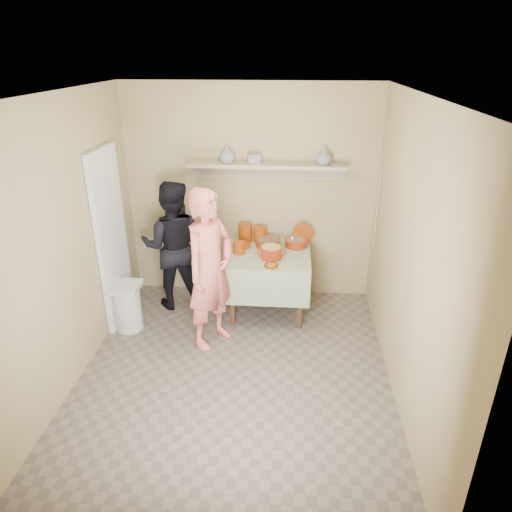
# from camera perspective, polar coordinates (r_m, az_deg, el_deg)

# --- Properties ---
(ground) EXTENTS (3.50, 3.50, 0.00)m
(ground) POSITION_cam_1_polar(r_m,az_deg,el_deg) (4.62, -2.70, -14.68)
(ground) COLOR #685B51
(ground) RESTS_ON ground
(tile_panel) EXTENTS (0.06, 0.70, 2.00)m
(tile_panel) POSITION_cam_1_polar(r_m,az_deg,el_deg) (5.26, -17.58, 1.98)
(tile_panel) COLOR silver
(tile_panel) RESTS_ON ground
(plate_stack_a) EXTENTS (0.17, 0.17, 0.22)m
(plate_stack_a) POSITION_cam_1_polar(r_m,az_deg,el_deg) (5.56, -1.35, 2.94)
(plate_stack_a) COLOR #762804
(plate_stack_a) RESTS_ON serving_table
(plate_stack_b) EXTENTS (0.16, 0.16, 0.19)m
(plate_stack_b) POSITION_cam_1_polar(r_m,az_deg,el_deg) (5.54, 0.53, 2.71)
(plate_stack_b) COLOR #762804
(plate_stack_b) RESTS_ON serving_table
(bowl_stack) EXTENTS (0.14, 0.14, 0.14)m
(bowl_stack) POSITION_cam_1_polar(r_m,az_deg,el_deg) (5.23, -2.16, 1.05)
(bowl_stack) COLOR #762804
(bowl_stack) RESTS_ON serving_table
(empty_bowl) EXTENTS (0.18, 0.18, 0.05)m
(empty_bowl) POSITION_cam_1_polar(r_m,az_deg,el_deg) (5.42, -1.72, 1.38)
(empty_bowl) COLOR #762804
(empty_bowl) RESTS_ON serving_table
(propped_lid) EXTENTS (0.28, 0.17, 0.26)m
(propped_lid) POSITION_cam_1_polar(r_m,az_deg,el_deg) (5.52, 5.84, 2.76)
(propped_lid) COLOR #762804
(propped_lid) RESTS_ON serving_table
(vase_right) EXTENTS (0.23, 0.23, 0.18)m
(vase_right) POSITION_cam_1_polar(r_m,az_deg,el_deg) (5.29, 8.47, 12.23)
(vase_right) COLOR navy
(vase_right) RESTS_ON wall_shelf
(vase_left) EXTENTS (0.21, 0.21, 0.19)m
(vase_left) POSITION_cam_1_polar(r_m,az_deg,el_deg) (5.31, -3.62, 12.51)
(vase_left) COLOR navy
(vase_left) RESTS_ON wall_shelf
(ceramic_box) EXTENTS (0.17, 0.14, 0.10)m
(ceramic_box) POSITION_cam_1_polar(r_m,az_deg,el_deg) (5.32, -0.27, 12.09)
(ceramic_box) COLOR navy
(ceramic_box) RESTS_ON wall_shelf
(person_cook) EXTENTS (0.68, 0.75, 1.72)m
(person_cook) POSITION_cam_1_polar(r_m,az_deg,el_deg) (4.67, -5.74, -1.74)
(person_cook) COLOR #D8685D
(person_cook) RESTS_ON ground
(person_helper) EXTENTS (0.81, 0.66, 1.57)m
(person_helper) POSITION_cam_1_polar(r_m,az_deg,el_deg) (5.49, -10.28, 1.28)
(person_helper) COLOR black
(person_helper) RESTS_ON ground
(room_shell) EXTENTS (3.04, 3.54, 2.62)m
(room_shell) POSITION_cam_1_polar(r_m,az_deg,el_deg) (3.81, -3.17, 4.45)
(room_shell) COLOR tan
(room_shell) RESTS_ON ground
(serving_table) EXTENTS (0.97, 0.97, 0.76)m
(serving_table) POSITION_cam_1_polar(r_m,az_deg,el_deg) (5.34, 1.53, -0.69)
(serving_table) COLOR #4C2D16
(serving_table) RESTS_ON ground
(cazuela_meat_a) EXTENTS (0.30, 0.30, 0.10)m
(cazuela_meat_a) POSITION_cam_1_polar(r_m,az_deg,el_deg) (5.41, 1.46, 1.74)
(cazuela_meat_a) COLOR #681403
(cazuela_meat_a) RESTS_ON serving_table
(cazuela_meat_b) EXTENTS (0.28, 0.28, 0.10)m
(cazuela_meat_b) POSITION_cam_1_polar(r_m,az_deg,el_deg) (5.44, 5.05, 1.76)
(cazuela_meat_b) COLOR #681403
(cazuela_meat_b) RESTS_ON serving_table
(ladle) EXTENTS (0.08, 0.26, 0.19)m
(ladle) POSITION_cam_1_polar(r_m,az_deg,el_deg) (5.41, 4.58, 2.24)
(ladle) COLOR silver
(ladle) RESTS_ON cazuela_meat_b
(cazuela_rice) EXTENTS (0.33, 0.25, 0.14)m
(cazuela_rice) POSITION_cam_1_polar(r_m,az_deg,el_deg) (5.10, 1.91, 0.58)
(cazuela_rice) COLOR #681403
(cazuela_rice) RESTS_ON serving_table
(front_plate) EXTENTS (0.16, 0.16, 0.03)m
(front_plate) POSITION_cam_1_polar(r_m,az_deg,el_deg) (4.94, 1.90, -1.21)
(front_plate) COLOR #762804
(front_plate) RESTS_ON serving_table
(wall_shelf) EXTENTS (1.80, 0.25, 0.21)m
(wall_shelf) POSITION_cam_1_polar(r_m,az_deg,el_deg) (5.35, 1.34, 11.09)
(wall_shelf) COLOR tan
(wall_shelf) RESTS_ON room_shell
(trash_bin) EXTENTS (0.32, 0.32, 0.56)m
(trash_bin) POSITION_cam_1_polar(r_m,az_deg,el_deg) (5.33, -15.74, -6.06)
(trash_bin) COLOR silver
(trash_bin) RESTS_ON ground
(electrical_cord) EXTENTS (0.01, 0.05, 0.90)m
(electrical_cord) POSITION_cam_1_polar(r_m,az_deg,el_deg) (5.38, 14.87, 5.66)
(electrical_cord) COLOR silver
(electrical_cord) RESTS_ON wall_shelf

